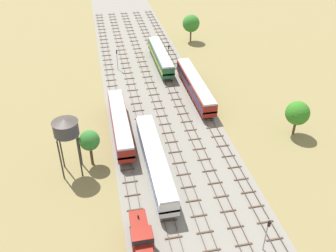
{
  "coord_description": "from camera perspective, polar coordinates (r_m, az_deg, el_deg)",
  "views": [
    {
      "loc": [
        -11.86,
        -12.59,
        39.78
      ],
      "look_at": [
        0.0,
        43.64,
        1.5
      ],
      "focal_mm": 39.99,
      "sensor_mm": 36.0,
      "label": 1
    }
  ],
  "objects": [
    {
      "name": "water_tower",
      "position": [
        58.08,
        -15.33,
        -0.28
      ],
      "size": [
        4.01,
        4.01,
        10.04
      ],
      "color": "#2D2826",
      "rests_on": "ground"
    },
    {
      "name": "lineside_tree_1",
      "position": [
        70.92,
        19.13,
        1.86
      ],
      "size": [
        4.35,
        4.35,
        6.77
      ],
      "color": "#4C331E",
      "rests_on": "ground"
    },
    {
      "name": "passenger_coach_left_near",
      "position": [
        59.37,
        -1.99,
        -5.12
      ],
      "size": [
        2.96,
        22.0,
        3.8
      ],
      "color": "white",
      "rests_on": "ground"
    },
    {
      "name": "shunter_loco_far_left_nearest",
      "position": [
        49.18,
        -4.03,
        -16.63
      ],
      "size": [
        2.74,
        8.46,
        3.1
      ],
      "color": "maroon",
      "rests_on": "ground"
    },
    {
      "name": "ground_plane",
      "position": [
        80.18,
        -1.83,
        3.9
      ],
      "size": [
        480.0,
        480.0,
        0.0
      ],
      "primitive_type": "plane",
      "color": "olive"
    },
    {
      "name": "diesel_railcar_far_left_mid",
      "position": [
        68.51,
        -7.3,
        0.49
      ],
      "size": [
        2.96,
        20.5,
        3.8
      ],
      "color": "maroon",
      "rests_on": "ground"
    },
    {
      "name": "signal_post_nearest",
      "position": [
        49.32,
        14.84,
        -15.27
      ],
      "size": [
        0.28,
        0.47,
        5.48
      ],
      "color": "gray",
      "rests_on": "ground"
    },
    {
      "name": "track_centre_right",
      "position": [
        82.67,
        3.97,
        4.93
      ],
      "size": [
        2.4,
        126.0,
        0.29
      ],
      "color": "#47382D",
      "rests_on": "ground"
    },
    {
      "name": "diesel_railcar_centre_far",
      "position": [
        94.97,
        -1.16,
        10.61
      ],
      "size": [
        2.96,
        20.5,
        3.8
      ],
      "color": "#286638",
      "rests_on": "ground"
    },
    {
      "name": "lineside_tree_2",
      "position": [
        110.11,
        3.53,
        15.33
      ],
      "size": [
        4.85,
        4.85,
        7.7
      ],
      "color": "#4C331E",
      "rests_on": "ground"
    },
    {
      "name": "track_centre",
      "position": [
        81.71,
        1.03,
        4.64
      ],
      "size": [
        2.4,
        126.0,
        0.29
      ],
      "color": "#47382D",
      "rests_on": "ground"
    },
    {
      "name": "passenger_coach_centre_right_midfar",
      "position": [
        81.0,
        4.15,
        6.26
      ],
      "size": [
        2.96,
        22.0,
        3.8
      ],
      "color": "maroon",
      "rests_on": "ground"
    },
    {
      "name": "track_far_left",
      "position": [
        80.16,
        -8.06,
        3.67
      ],
      "size": [
        2.4,
        126.0,
        0.29
      ],
      "color": "#47382D",
      "rests_on": "ground"
    },
    {
      "name": "signal_post_near",
      "position": [
        95.44,
        0.09,
        11.19
      ],
      "size": [
        0.28,
        0.47,
        5.15
      ],
      "color": "gray",
      "rests_on": "ground"
    },
    {
      "name": "ballast_bed",
      "position": [
        80.17,
        -1.83,
        3.9
      ],
      "size": [
        21.28,
        176.0,
        0.01
      ],
      "primitive_type": "cube",
      "color": "gray",
      "rests_on": "ground"
    },
    {
      "name": "track_centre_left",
      "position": [
        80.97,
        -1.96,
        4.33
      ],
      "size": [
        2.4,
        126.0,
        0.29
      ],
      "color": "#47382D",
      "rests_on": "ground"
    },
    {
      "name": "signal_post_mid",
      "position": [
        93.4,
        -7.78,
        10.36
      ],
      "size": [
        0.28,
        0.47,
        5.18
      ],
      "color": "gray",
      "rests_on": "ground"
    },
    {
      "name": "lineside_tree_0",
      "position": [
        61.04,
        -11.89,
        -2.2
      ],
      "size": [
        3.33,
        3.33,
        6.47
      ],
      "color": "#4C331E",
      "rests_on": "ground"
    },
    {
      "name": "track_left",
      "position": [
        80.45,
        -4.99,
        4.01
      ],
      "size": [
        2.4,
        126.0,
        0.29
      ],
      "color": "#47382D",
      "rests_on": "ground"
    }
  ]
}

